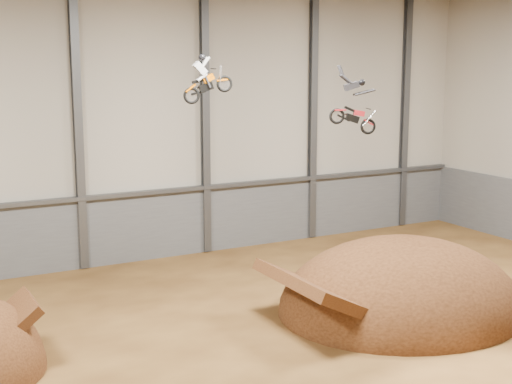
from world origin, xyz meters
TOP-DOWN VIEW (x-y plane):
  - floor at (0.00, 0.00)m, footprint 40.00×40.00m
  - back_wall at (0.00, 15.00)m, footprint 40.00×0.10m
  - lower_band_back at (0.00, 14.90)m, footprint 39.80×0.18m
  - steel_rail at (0.00, 14.75)m, footprint 39.80×0.35m
  - steel_column_2 at (-3.33, 14.80)m, footprint 0.40×0.36m
  - steel_column_3 at (3.33, 14.80)m, footprint 0.40×0.36m
  - steel_column_4 at (10.00, 14.80)m, footprint 0.40×0.36m
  - steel_column_5 at (16.67, 14.80)m, footprint 0.40×0.36m
  - landing_ramp at (6.57, 2.62)m, footprint 10.41×9.21m
  - fmx_rider_a at (-0.77, 5.18)m, footprint 2.49×1.09m
  - fmx_rider_b at (3.58, 2.32)m, footprint 3.00×1.73m

SIDE VIEW (x-z plane):
  - floor at x=0.00m, z-range 0.00..0.00m
  - landing_ramp at x=6.57m, z-range -3.00..3.00m
  - lower_band_back at x=0.00m, z-range 0.00..3.50m
  - steel_rail at x=0.00m, z-range 3.45..3.65m
  - back_wall at x=0.00m, z-range 0.00..14.00m
  - steel_column_2 at x=-3.33m, z-range 0.05..13.95m
  - steel_column_3 at x=3.33m, z-range 0.05..13.95m
  - steel_column_4 at x=10.00m, z-range 0.05..13.95m
  - steel_column_5 at x=16.67m, z-range 0.05..13.95m
  - fmx_rider_b at x=3.58m, z-range 7.33..10.06m
  - fmx_rider_a at x=-0.77m, z-range 8.52..10.81m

